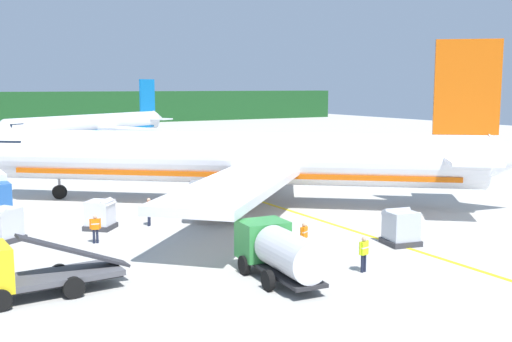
{
  "coord_description": "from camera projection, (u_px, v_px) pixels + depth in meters",
  "views": [
    {
      "loc": [
        1.65,
        -18.16,
        8.72
      ],
      "look_at": [
        21.25,
        15.79,
        3.32
      ],
      "focal_mm": 43.23,
      "sensor_mm": 36.0,
      "label": 1
    }
  ],
  "objects": [
    {
      "name": "apron_guide_line",
      "position": [
        296.0,
        213.0,
        42.83
      ],
      "size": [
        0.3,
        60.0,
        0.01
      ],
      "primitive_type": "cube",
      "color": "yellow",
      "rests_on": "ground"
    },
    {
      "name": "crew_marshaller",
      "position": [
        95.0,
        227.0,
        34.38
      ],
      "size": [
        0.61,
        0.33,
        1.6
      ],
      "color": "#191E33",
      "rests_on": "ground"
    },
    {
      "name": "service_truck_baggage",
      "position": [
        279.0,
        250.0,
        27.74
      ],
      "size": [
        2.76,
        5.77,
        2.4
      ],
      "color": "#338C3F",
      "rests_on": "ground"
    },
    {
      "name": "airliner_foreground",
      "position": [
        239.0,
        159.0,
        45.37
      ],
      "size": [
        34.51,
        29.95,
        11.9
      ],
      "color": "white",
      "rests_on": "ground"
    },
    {
      "name": "crew_loader_left",
      "position": [
        304.0,
        235.0,
        32.45
      ],
      "size": [
        0.57,
        0.41,
        1.6
      ],
      "color": "#191E33",
      "rests_on": "ground"
    },
    {
      "name": "crew_loader_right",
      "position": [
        149.0,
        209.0,
        38.67
      ],
      "size": [
        0.46,
        0.52,
        1.77
      ],
      "color": "#191E33",
      "rests_on": "ground"
    },
    {
      "name": "cargo_container_far",
      "position": [
        100.0,
        215.0,
        37.82
      ],
      "size": [
        2.32,
        2.32,
        1.9
      ],
      "color": "#333338",
      "rests_on": "ground"
    },
    {
      "name": "airliner_mid_apron",
      "position": [
        91.0,
        125.0,
        93.84
      ],
      "size": [
        31.36,
        26.59,
        9.9
      ],
      "color": "silver",
      "rests_on": "ground"
    },
    {
      "name": "crew_supervisor",
      "position": [
        364.0,
        251.0,
        29.0
      ],
      "size": [
        0.62,
        0.3,
        1.72
      ],
      "color": "#191E33",
      "rests_on": "ground"
    },
    {
      "name": "cargo_container_near",
      "position": [
        3.0,
        225.0,
        34.76
      ],
      "size": [
        2.45,
        2.45,
        2.04
      ],
      "color": "#333338",
      "rests_on": "ground"
    },
    {
      "name": "cargo_container_mid",
      "position": [
        401.0,
        228.0,
        34.13
      ],
      "size": [
        2.06,
        2.06,
        1.99
      ],
      "color": "#333338",
      "rests_on": "ground"
    },
    {
      "name": "service_truck_pushback",
      "position": [
        16.0,
        272.0,
        25.23
      ],
      "size": [
        6.87,
        2.64,
        2.69
      ],
      "color": "yellow",
      "rests_on": "ground"
    }
  ]
}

